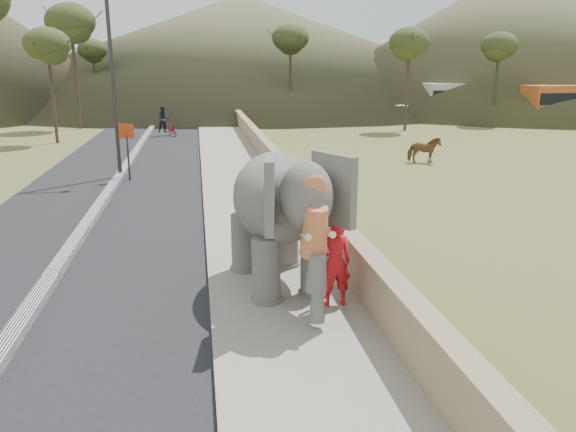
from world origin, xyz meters
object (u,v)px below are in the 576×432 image
object	(u,v)px
cow	(424,150)
motorcyclist	(168,124)
lamppost	(119,61)
elephant_and_man	(278,217)

from	to	relation	value
cow	motorcyclist	xyz separation A→B (m)	(-12.99, 12.93, 0.17)
lamppost	motorcyclist	distance (m)	14.87
motorcyclist	elephant_and_man	bearing A→B (deg)	-82.62
lamppost	elephant_and_man	xyz separation A→B (m)	(4.71, -13.45, -3.24)
lamppost	elephant_and_man	world-z (taller)	lamppost
elephant_and_man	motorcyclist	size ratio (longest dim) A/B	2.15
cow	elephant_and_man	bearing A→B (deg)	158.87
lamppost	motorcyclist	size ratio (longest dim) A/B	3.91
elephant_and_man	motorcyclist	xyz separation A→B (m)	(-3.59, 27.71, -0.81)
lamppost	motorcyclist	bearing A→B (deg)	85.51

